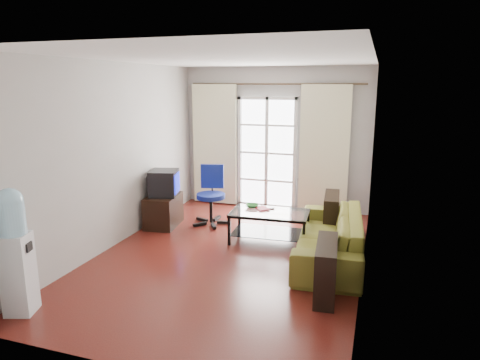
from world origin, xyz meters
name	(u,v)px	position (x,y,z in m)	size (l,w,h in m)	color
floor	(230,255)	(0.00, 0.00, 0.00)	(5.20, 5.20, 0.00)	maroon
ceiling	(229,59)	(0.00, 0.00, 2.70)	(5.20, 5.20, 0.00)	white
wall_back	(275,139)	(0.00, 2.60, 1.35)	(3.60, 0.02, 2.70)	#B8B4AF
wall_front	(120,218)	(0.00, -2.60, 1.35)	(3.60, 0.02, 2.70)	#B8B4AF
wall_left	(116,155)	(-1.80, 0.00, 1.35)	(0.02, 5.20, 2.70)	#B8B4AF
wall_right	(368,170)	(1.80, 0.00, 1.35)	(0.02, 5.20, 2.70)	#B8B4AF
french_door	(267,153)	(-0.15, 2.54, 1.07)	(1.16, 0.06, 2.15)	white
curtain_rod	(275,84)	(0.00, 2.50, 2.38)	(0.04, 0.04, 3.30)	#4C3F2D
curtain_left	(215,145)	(-1.20, 2.48, 1.20)	(0.90, 0.07, 2.35)	#EFEEC0
curtain_right	(324,150)	(0.95, 2.48, 1.20)	(0.90, 0.07, 2.35)	#EFEEC0
radiator	(314,195)	(0.80, 2.50, 0.33)	(0.64, 0.12, 0.64)	gray
sofa	(329,236)	(1.33, 0.36, 0.32)	(1.04, 2.25, 0.64)	brown
coffee_table	(270,222)	(0.39, 0.71, 0.31)	(1.21, 0.74, 0.48)	silver
bowl	(252,206)	(0.06, 0.86, 0.50)	(0.24, 0.24, 0.05)	#348F43
book	(257,209)	(0.17, 0.76, 0.49)	(0.28, 0.29, 0.02)	#A82B14
remote	(269,209)	(0.34, 0.85, 0.48)	(0.16, 0.04, 0.02)	black
tv_stand	(163,211)	(-1.53, 0.89, 0.27)	(0.48, 0.72, 0.53)	black
crt_tv	(163,183)	(-1.53, 0.91, 0.75)	(0.56, 0.57, 0.43)	black
task_chair	(211,207)	(-0.79, 1.25, 0.30)	(0.84, 0.84, 1.01)	black
water_cooler	(15,249)	(-1.60, -2.15, 0.71)	(0.35, 0.35, 1.36)	silver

